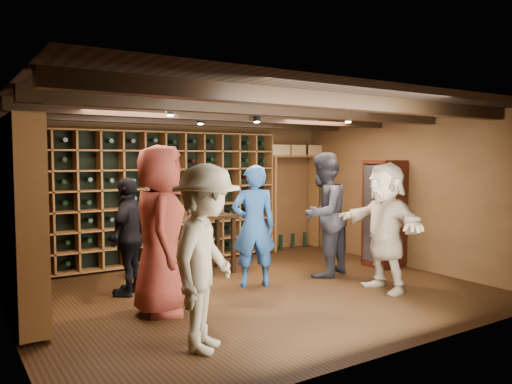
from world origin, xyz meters
TOP-DOWN VIEW (x-y plane):
  - ground at (0.00, 0.00)m, footprint 6.00×6.00m
  - room_shell at (0.00, 0.05)m, footprint 6.00×6.00m
  - wine_rack_back at (-0.52, 2.33)m, footprint 4.65×0.30m
  - wine_rack_left at (-2.83, 0.82)m, footprint 0.30×2.65m
  - crate_shelf at (2.41, 2.32)m, footprint 1.20×0.32m
  - display_cabinet at (2.71, 0.20)m, footprint 0.55×0.50m
  - man_blue_shirt at (0.16, 0.27)m, footprint 0.73×0.62m
  - man_grey_suit at (1.40, 0.22)m, footprint 1.13×1.01m
  - guest_red_floral at (-1.42, -0.20)m, footprint 0.94×1.13m
  - guest_woman_black at (-1.46, 0.80)m, footprint 0.91×0.93m
  - guest_khaki at (-1.48, -1.48)m, footprint 1.28×1.27m
  - guest_beige at (1.57, -0.88)m, footprint 0.69×1.68m
  - tasting_table at (-0.24, 1.39)m, footprint 1.24×0.63m

SIDE VIEW (x-z plane):
  - ground at x=0.00m, z-range 0.00..0.00m
  - guest_woman_black at x=-1.46m, z-range 0.00..1.57m
  - tasting_table at x=-0.24m, z-range 0.21..1.41m
  - display_cabinet at x=2.71m, z-range -0.02..1.73m
  - man_blue_shirt at x=0.16m, z-range 0.00..1.72m
  - guest_beige at x=1.57m, z-range 0.00..1.76m
  - guest_khaki at x=-1.48m, z-range 0.00..1.77m
  - man_grey_suit at x=1.40m, z-range 0.00..1.90m
  - guest_red_floral at x=-1.42m, z-range 0.00..1.97m
  - wine_rack_back at x=-0.52m, z-range 0.05..2.25m
  - wine_rack_left at x=-2.83m, z-range 0.05..2.25m
  - crate_shelf at x=2.41m, z-range 0.54..2.60m
  - room_shell at x=0.00m, z-range -0.58..5.42m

